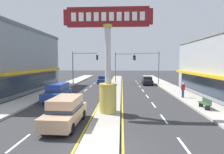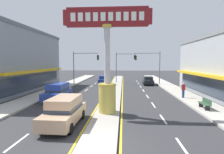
{
  "view_description": "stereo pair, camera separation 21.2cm",
  "coord_description": "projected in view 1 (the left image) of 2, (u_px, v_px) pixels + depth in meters",
  "views": [
    {
      "loc": [
        1.11,
        -8.35,
        4.28
      ],
      "look_at": [
        0.04,
        11.25,
        2.6
      ],
      "focal_mm": 28.28,
      "sensor_mm": 36.0,
      "label": 1
    },
    {
      "loc": [
        1.32,
        -8.34,
        4.28
      ],
      "look_at": [
        0.04,
        11.25,
        2.6
      ],
      "focal_mm": 28.28,
      "sensor_mm": 36.0,
      "label": 2
    }
  ],
  "objects": [
    {
      "name": "median_strip",
      "position": [
        114.0,
        90.0,
        26.63
      ],
      "size": [
        2.03,
        52.0,
        0.14
      ],
      "primitive_type": "cube",
      "color": "#A39E93",
      "rests_on": "ground"
    },
    {
      "name": "suv_near_right_lane",
      "position": [
        66.0,
        111.0,
        11.92
      ],
      "size": [
        2.04,
        4.64,
        1.9
      ],
      "color": "tan",
      "rests_on": "ground"
    },
    {
      "name": "pedestrian_near_kerb",
      "position": [
        183.0,
        89.0,
        20.25
      ],
      "size": [
        0.44,
        0.3,
        1.73
      ],
      "color": "#2D4C8C",
      "rests_on": "sidewalk_right"
    },
    {
      "name": "ground_plane",
      "position": [
        99.0,
        148.0,
        8.73
      ],
      "size": [
        160.0,
        160.0,
        0.0
      ],
      "primitive_type": "plane",
      "color": "#303033"
    },
    {
      "name": "traffic_light_left_side",
      "position": [
        82.0,
        62.0,
        32.77
      ],
      "size": [
        4.86,
        0.46,
        6.2
      ],
      "color": "slate",
      "rests_on": "ground"
    },
    {
      "name": "suv_far_right_lane",
      "position": [
        58.0,
        92.0,
        19.49
      ],
      "size": [
        2.0,
        4.62,
        1.9
      ],
      "color": "navy",
      "rests_on": "ground"
    },
    {
      "name": "traffic_light_median_far",
      "position": [
        123.0,
        62.0,
        35.95
      ],
      "size": [
        4.2,
        0.46,
        6.2
      ],
      "color": "slate",
      "rests_on": "ground"
    },
    {
      "name": "sidewalk_left",
      "position": [
        50.0,
        91.0,
        25.14
      ],
      "size": [
        2.94,
        60.0,
        0.18
      ],
      "primitive_type": "cube",
      "color": "#ADA89E",
      "rests_on": "ground"
    },
    {
      "name": "traffic_light_right_side",
      "position": [
        149.0,
        62.0,
        32.73
      ],
      "size": [
        4.86,
        0.46,
        6.2
      ],
      "color": "slate",
      "rests_on": "ground"
    },
    {
      "name": "lane_markings",
      "position": [
        114.0,
        92.0,
        25.29
      ],
      "size": [
        8.77,
        52.0,
        0.01
      ],
      "color": "silver",
      "rests_on": "ground"
    },
    {
      "name": "sidewalk_right",
      "position": [
        180.0,
        93.0,
        24.15
      ],
      "size": [
        2.94,
        60.0,
        0.18
      ],
      "primitive_type": "cube",
      "color": "#ADA89E",
      "rests_on": "ground"
    },
    {
      "name": "sedan_mid_left_lane",
      "position": [
        147.0,
        80.0,
        33.28
      ],
      "size": [
        1.97,
        4.36,
        1.53
      ],
      "color": "black",
      "rests_on": "ground"
    },
    {
      "name": "street_bench",
      "position": [
        205.0,
        103.0,
        15.54
      ],
      "size": [
        0.48,
        1.6,
        0.88
      ],
      "color": "#2D4C33",
      "rests_on": "sidewalk_right"
    },
    {
      "name": "storefront_left",
      "position": [
        4.0,
        60.0,
        25.68
      ],
      "size": [
        10.18,
        19.14,
        9.03
      ],
      "color": "gray",
      "rests_on": "ground"
    },
    {
      "name": "sedan_near_left_lane",
      "position": [
        103.0,
        79.0,
        35.45
      ],
      "size": [
        1.88,
        4.32,
        1.53
      ],
      "color": "navy",
      "rests_on": "ground"
    },
    {
      "name": "district_sign",
      "position": [
        108.0,
        66.0,
        14.24
      ],
      "size": [
        7.04,
        1.47,
        8.44
      ],
      "color": "gold",
      "rests_on": "median_strip"
    }
  ]
}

